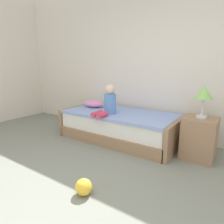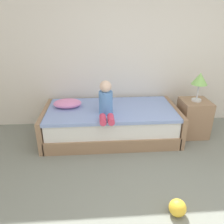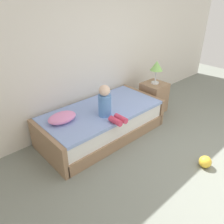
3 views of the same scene
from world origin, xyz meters
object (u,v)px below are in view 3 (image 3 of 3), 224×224
object	(u,v)px
bed	(102,122)
table_lamp	(157,67)
toy_ball	(205,162)
nightstand	(154,97)
child_figure	(107,104)
pillow	(62,118)

from	to	relation	value
bed	table_lamp	xyz separation A→B (m)	(1.35, -0.02, 0.69)
bed	toy_ball	size ratio (longest dim) A/B	12.06
nightstand	toy_ball	world-z (taller)	nightstand
bed	toy_ball	distance (m)	1.70
child_figure	bed	bearing A→B (deg)	69.37
bed	toy_ball	world-z (taller)	bed
bed	child_figure	size ratio (longest dim) A/B	4.14
nightstand	child_figure	xyz separation A→B (m)	(-1.44, -0.20, 0.40)
table_lamp	child_figure	world-z (taller)	table_lamp
bed	nightstand	distance (m)	1.35
bed	table_lamp	bearing A→B (deg)	-1.04
bed	child_figure	bearing A→B (deg)	-110.63
nightstand	toy_ball	bearing A→B (deg)	-116.70
toy_ball	pillow	bearing A→B (deg)	126.09
toy_ball	nightstand	bearing A→B (deg)	63.30
nightstand	table_lamp	xyz separation A→B (m)	(0.00, 0.00, 0.64)
bed	pillow	bearing A→B (deg)	171.62
table_lamp	bed	bearing A→B (deg)	178.96
table_lamp	child_figure	xyz separation A→B (m)	(-1.44, -0.20, -0.23)
bed	pillow	distance (m)	0.76
table_lamp	toy_ball	world-z (taller)	table_lamp
nightstand	pillow	xyz separation A→B (m)	(-2.03, 0.12, 0.26)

